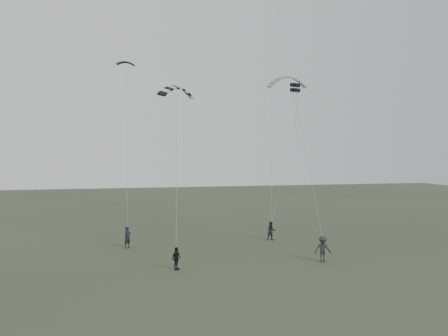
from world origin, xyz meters
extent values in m
plane|color=#38402C|center=(0.00, 0.00, 0.00)|extent=(140.00, 140.00, 0.00)
imported|color=black|center=(-7.30, 5.96, 0.91)|extent=(0.78, 0.76, 1.81)
imported|color=#222227|center=(5.53, 6.36, 0.85)|extent=(0.88, 0.72, 1.70)
imported|color=black|center=(-4.10, -1.77, 0.78)|extent=(0.90, 0.92, 1.55)
imported|color=#28282D|center=(6.60, -2.02, 0.95)|extent=(1.33, 0.89, 1.90)
camera|label=1|loc=(-7.48, -31.25, 7.99)|focal=35.00mm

